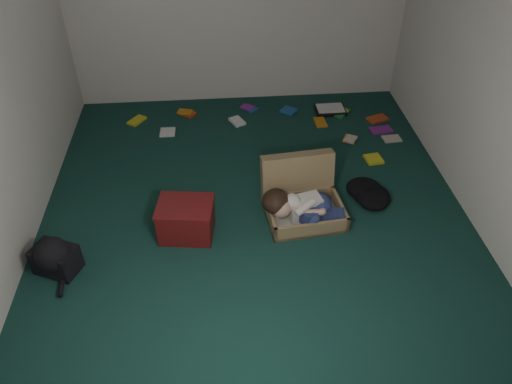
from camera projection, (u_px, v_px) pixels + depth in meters
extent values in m
plane|color=#13362F|center=(255.00, 210.00, 4.78)|extent=(4.50, 4.50, 0.00)
plane|color=silver|center=(297.00, 323.00, 2.22)|extent=(4.50, 0.00, 4.50)
plane|color=silver|center=(497.00, 77.00, 4.09)|extent=(0.00, 4.50, 4.50)
cube|color=#947A52|center=(305.00, 213.00, 4.63)|extent=(0.74, 0.57, 0.16)
cube|color=beige|center=(305.00, 216.00, 4.65)|extent=(0.68, 0.50, 0.02)
cube|color=#947A52|center=(297.00, 178.00, 4.77)|extent=(0.71, 0.28, 0.51)
cube|color=white|center=(304.00, 208.00, 4.55)|extent=(0.33, 0.24, 0.22)
sphere|color=tan|center=(281.00, 208.00, 4.46)|extent=(0.19, 0.19, 0.19)
ellipsoid|color=black|center=(276.00, 201.00, 4.47)|extent=(0.25, 0.26, 0.22)
ellipsoid|color=navy|center=(320.00, 205.00, 4.58)|extent=(0.23, 0.26, 0.22)
cube|color=navy|center=(315.00, 214.00, 4.49)|extent=(0.29, 0.24, 0.14)
cube|color=navy|center=(331.00, 215.00, 4.52)|extent=(0.26, 0.17, 0.11)
sphere|color=white|center=(339.00, 213.00, 4.57)|extent=(0.11, 0.11, 0.11)
sphere|color=white|center=(341.00, 219.00, 4.52)|extent=(0.10, 0.10, 0.10)
cylinder|color=tan|center=(314.00, 212.00, 4.43)|extent=(0.19, 0.08, 0.07)
cube|color=#5B1213|center=(186.00, 221.00, 4.43)|extent=(0.51, 0.42, 0.31)
cube|color=#5B1213|center=(185.00, 206.00, 4.33)|extent=(0.53, 0.44, 0.02)
cube|color=black|center=(330.00, 110.00, 6.22)|extent=(0.37, 0.28, 0.05)
cube|color=white|center=(330.00, 108.00, 6.20)|extent=(0.33, 0.24, 0.01)
cube|color=yellow|center=(137.00, 121.00, 6.04)|extent=(0.20, 0.15, 0.02)
cube|color=#BA3E18|center=(188.00, 114.00, 6.17)|extent=(0.25, 0.24, 0.02)
cube|color=white|center=(237.00, 122.00, 6.02)|extent=(0.20, 0.24, 0.02)
cube|color=#1C529B|center=(289.00, 111.00, 6.23)|extent=(0.21, 0.24, 0.02)
cube|color=orange|center=(320.00, 122.00, 6.02)|extent=(0.25, 0.24, 0.02)
cube|color=#258A3D|center=(339.00, 112.00, 6.20)|extent=(0.21, 0.17, 0.02)
cube|color=#80228A|center=(381.00, 130.00, 5.88)|extent=(0.25, 0.25, 0.02)
cube|color=beige|center=(392.00, 138.00, 5.74)|extent=(0.19, 0.23, 0.02)
cube|color=yellow|center=(373.00, 160.00, 5.41)|extent=(0.23, 0.25, 0.02)
cube|color=#BA3E18|center=(377.00, 119.00, 6.08)|extent=(0.25, 0.23, 0.02)
cube|color=white|center=(168.00, 132.00, 5.84)|extent=(0.23, 0.18, 0.02)
cube|color=#1C529B|center=(249.00, 108.00, 6.28)|extent=(0.25, 0.25, 0.02)
cube|color=orange|center=(350.00, 139.00, 5.73)|extent=(0.17, 0.22, 0.02)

